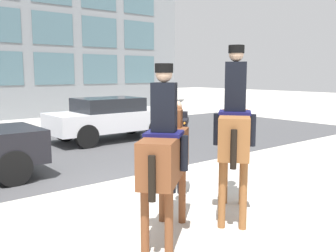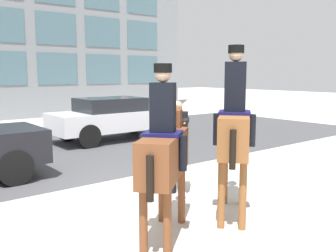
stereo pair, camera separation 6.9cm
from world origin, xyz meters
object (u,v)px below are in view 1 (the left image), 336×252
at_px(mounted_horse_lead, 166,150).
at_px(street_car_far_lane, 111,117).
at_px(mounted_horse_companion, 235,129).
at_px(pedestrian_bystander, 177,139).

bearing_deg(mounted_horse_lead, street_car_far_lane, 25.07).
xyz_separation_m(mounted_horse_companion, street_car_far_lane, (1.97, 7.23, -0.62)).
bearing_deg(street_car_far_lane, mounted_horse_lead, -114.83).
bearing_deg(mounted_horse_companion, pedestrian_bystander, 49.91).
distance_m(mounted_horse_lead, pedestrian_bystander, 1.91).
height_order(mounted_horse_lead, mounted_horse_companion, mounted_horse_companion).
height_order(mounted_horse_lead, street_car_far_lane, mounted_horse_lead).
relative_size(mounted_horse_lead, mounted_horse_companion, 0.89).
distance_m(pedestrian_bystander, street_car_far_lane, 6.17).
bearing_deg(mounted_horse_companion, mounted_horse_lead, 137.64).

